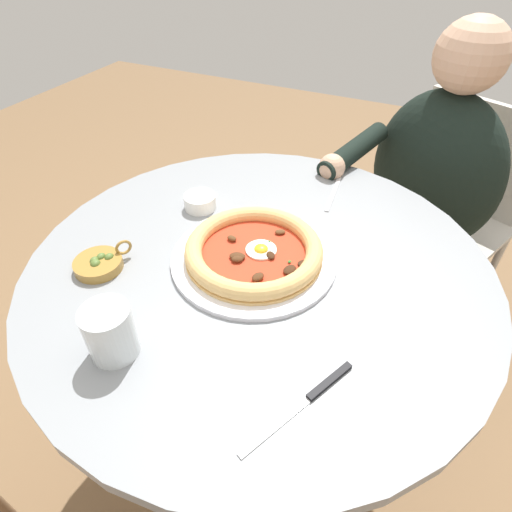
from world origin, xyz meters
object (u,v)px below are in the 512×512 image
object	(u,v)px
steak_knife	(315,393)
cafe_chair_diner	(443,205)
water_glass	(111,334)
olive_pan	(99,263)
fork_utensil	(333,193)
dining_table	(259,311)
ramekin_capers	(200,201)
pizza_on_plate	(254,252)
diner_person	(417,228)

from	to	relation	value
steak_knife	cafe_chair_diner	size ratio (longest dim) A/B	0.24
cafe_chair_diner	water_glass	bearing A→B (deg)	-23.00
olive_pan	fork_utensil	xyz separation A→B (m)	(-0.46, 0.34, -0.01)
dining_table	fork_utensil	xyz separation A→B (m)	(-0.31, 0.06, 0.15)
steak_knife	ramekin_capers	world-z (taller)	ramekin_capers
dining_table	steak_knife	size ratio (longest dim) A/B	4.58
pizza_on_plate	ramekin_capers	world-z (taller)	pizza_on_plate
steak_knife	fork_utensil	world-z (taller)	steak_knife
olive_pan	diner_person	distance (m)	0.99
pizza_on_plate	fork_utensil	distance (m)	0.31
ramekin_capers	olive_pan	distance (m)	0.28
cafe_chair_diner	diner_person	bearing A→B (deg)	-24.35
water_glass	cafe_chair_diner	world-z (taller)	water_glass
ramekin_capers	cafe_chair_diner	bearing A→B (deg)	140.10
diner_person	ramekin_capers	bearing A→B (deg)	-43.00
dining_table	olive_pan	bearing A→B (deg)	-61.06
olive_pan	fork_utensil	distance (m)	0.57
dining_table	pizza_on_plate	distance (m)	0.17
water_glass	diner_person	bearing A→B (deg)	157.19
steak_knife	fork_utensil	xyz separation A→B (m)	(-0.54, -0.14, -0.00)
ramekin_capers	fork_utensil	bearing A→B (deg)	125.84
fork_utensil	ramekin_capers	bearing A→B (deg)	-54.16
cafe_chair_diner	pizza_on_plate	bearing A→B (deg)	-24.32
dining_table	water_glass	bearing A→B (deg)	-21.44
fork_utensil	cafe_chair_diner	size ratio (longest dim) A/B	0.20
ramekin_capers	diner_person	world-z (taller)	diner_person
olive_pan	cafe_chair_diner	xyz separation A→B (m)	(-0.91, 0.61, -0.24)
dining_table	olive_pan	distance (m)	0.35
fork_utensil	cafe_chair_diner	bearing A→B (deg)	148.99
steak_knife	pizza_on_plate	bearing A→B (deg)	-138.05
diner_person	cafe_chair_diner	xyz separation A→B (m)	(-0.13, 0.06, 0.03)
water_glass	olive_pan	bearing A→B (deg)	-132.44
steak_knife	diner_person	xyz separation A→B (m)	(-0.86, 0.07, -0.26)
water_glass	diner_person	distance (m)	1.04
steak_knife	diner_person	bearing A→B (deg)	175.33
water_glass	steak_knife	xyz separation A→B (m)	(-0.06, 0.32, -0.04)
pizza_on_plate	cafe_chair_diner	bearing A→B (deg)	155.68
steak_knife	cafe_chair_diner	bearing A→B (deg)	172.60
pizza_on_plate	cafe_chair_diner	size ratio (longest dim) A/B	0.40
diner_person	cafe_chair_diner	world-z (taller)	diner_person
ramekin_capers	fork_utensil	world-z (taller)	ramekin_capers
ramekin_capers	olive_pan	bearing A→B (deg)	-14.74
pizza_on_plate	diner_person	world-z (taller)	diner_person
water_glass	ramekin_capers	xyz separation A→B (m)	(-0.41, -0.09, -0.02)
steak_knife	ramekin_capers	bearing A→B (deg)	-130.76
ramekin_capers	fork_utensil	distance (m)	0.33
olive_pan	dining_table	bearing A→B (deg)	118.94
water_glass	olive_pan	distance (m)	0.22
dining_table	steak_knife	distance (m)	0.35
fork_utensil	diner_person	size ratio (longest dim) A/B	0.15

